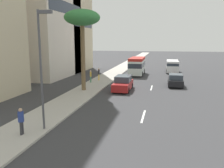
{
  "coord_description": "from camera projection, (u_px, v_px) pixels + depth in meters",
  "views": [
    {
      "loc": [
        -3.33,
        -1.44,
        5.82
      ],
      "look_at": [
        18.14,
        3.34,
        1.76
      ],
      "focal_mm": 37.81,
      "sensor_mm": 36.0,
      "label": 1
    }
  ],
  "objects": [
    {
      "name": "van_second",
      "position": [
        172.0,
        66.0,
        43.4
      ],
      "size": [
        5.29,
        2.2,
        2.23
      ],
      "color": "white",
      "rests_on": "ground_plane"
    },
    {
      "name": "minibus_third",
      "position": [
        137.0,
        65.0,
        40.35
      ],
      "size": [
        6.33,
        2.39,
        2.96
      ],
      "rotation": [
        0.0,
        0.0,
        3.14
      ],
      "color": "silver",
      "rests_on": "ground_plane"
    },
    {
      "name": "palm_tree",
      "position": [
        82.0,
        20.0,
        26.08
      ],
      "size": [
        4.0,
        4.0,
        9.08
      ],
      "color": "brown",
      "rests_on": "sidewalk_right"
    },
    {
      "name": "street_lamp",
      "position": [
        42.0,
        59.0,
        14.54
      ],
      "size": [
        0.24,
        0.97,
        7.5
      ],
      "color": "#4C4C51",
      "rests_on": "sidewalk_right"
    },
    {
      "name": "pedestrian_near_lamp",
      "position": [
        99.0,
        74.0,
        34.06
      ],
      "size": [
        0.33,
        0.24,
        1.76
      ],
      "rotation": [
        0.0,
        0.0,
        0.06
      ],
      "color": "gold",
      "rests_on": "sidewalk_right"
    },
    {
      "name": "sidewalk_right",
      "position": [
        105.0,
        78.0,
        36.36
      ],
      "size": [
        162.0,
        3.42,
        0.15
      ],
      "primitive_type": "cube",
      "color": "#B2ADA3",
      "rests_on": "ground_plane"
    },
    {
      "name": "lane_stripe_far",
      "position": [
        152.0,
        88.0,
        29.45
      ],
      "size": [
        3.2,
        0.16,
        0.01
      ],
      "primitive_type": "cube",
      "color": "silver",
      "rests_on": "ground_plane"
    },
    {
      "name": "car_lead",
      "position": [
        123.0,
        83.0,
        27.95
      ],
      "size": [
        4.7,
        1.93,
        1.72
      ],
      "rotation": [
        0.0,
        0.0,
        3.14
      ],
      "color": "#A51E1E",
      "rests_on": "ground_plane"
    },
    {
      "name": "car_fourth",
      "position": [
        176.0,
        80.0,
        30.54
      ],
      "size": [
        4.12,
        1.9,
        1.57
      ],
      "color": "black",
      "rests_on": "ground_plane"
    },
    {
      "name": "ground_plane",
      "position": [
        154.0,
        81.0,
        34.8
      ],
      "size": [
        198.0,
        198.0,
        0.0
      ],
      "primitive_type": "plane",
      "color": "#38383A"
    },
    {
      "name": "pedestrian_mid_block",
      "position": [
        21.0,
        120.0,
        14.28
      ],
      "size": [
        0.33,
        0.38,
        1.68
      ],
      "rotation": [
        0.0,
        0.0,
        5.14
      ],
      "color": "#333338",
      "rests_on": "sidewalk_right"
    },
    {
      "name": "lane_stripe_mid",
      "position": [
        143.0,
        116.0,
        18.4
      ],
      "size": [
        3.2,
        0.16,
        0.01
      ],
      "primitive_type": "cube",
      "color": "silver",
      "rests_on": "ground_plane"
    },
    {
      "name": "pedestrian_by_tree",
      "position": [
        91.0,
        76.0,
        32.33
      ],
      "size": [
        0.38,
        0.32,
        1.67
      ],
      "rotation": [
        0.0,
        0.0,
        0.35
      ],
      "color": "#4C8C66",
      "rests_on": "sidewalk_right"
    }
  ]
}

